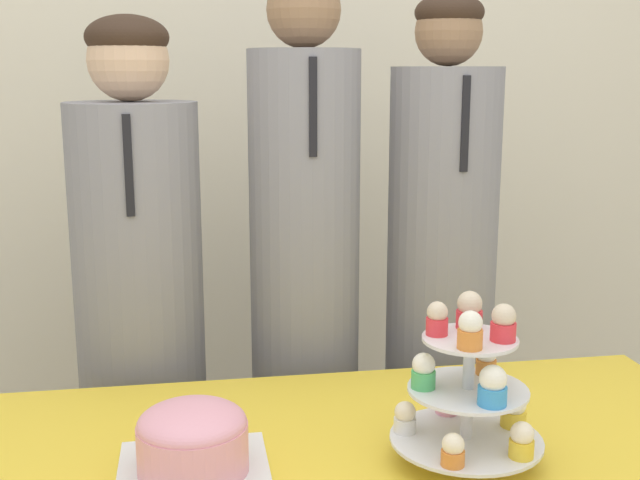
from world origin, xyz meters
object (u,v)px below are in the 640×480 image
at_px(round_cake, 193,441).
at_px(student_1, 305,323).
at_px(student_0, 142,356).
at_px(student_2, 439,328).
at_px(cupcake_stand, 470,387).

distance_m(round_cake, student_1, 0.71).
distance_m(round_cake, student_0, 0.66).
distance_m(round_cake, student_2, 0.91).
height_order(cupcake_stand, student_1, student_1).
height_order(round_cake, student_2, student_2).
distance_m(cupcake_stand, student_1, 0.71).
xyz_separation_m(round_cake, student_1, (0.29, 0.65, -0.01)).
relative_size(round_cake, student_2, 0.16).
xyz_separation_m(round_cake, student_2, (0.64, 0.65, -0.05)).
bearing_deg(round_cake, cupcake_stand, -3.79).
xyz_separation_m(student_0, student_1, (0.40, -0.00, 0.06)).
relative_size(cupcake_stand, student_1, 0.18).
bearing_deg(round_cake, student_0, 100.22).
bearing_deg(student_0, round_cake, -79.78).
height_order(round_cake, student_0, student_0).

